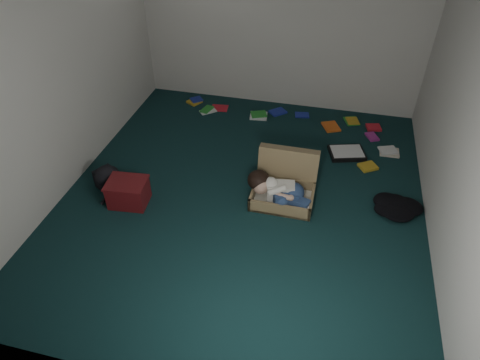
% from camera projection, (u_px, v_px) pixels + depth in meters
% --- Properties ---
extents(floor, '(4.50, 4.50, 0.00)m').
position_uv_depth(floor, '(243.00, 196.00, 4.90)').
color(floor, '#0F2A2A').
rests_on(floor, ground).
extents(wall_back, '(4.50, 0.00, 4.50)m').
position_uv_depth(wall_back, '(282.00, 17.00, 5.78)').
color(wall_back, silver).
rests_on(wall_back, ground).
extents(wall_front, '(4.50, 0.00, 4.50)m').
position_uv_depth(wall_front, '(151.00, 278.00, 2.38)').
color(wall_front, silver).
rests_on(wall_front, ground).
extents(wall_left, '(0.00, 4.50, 4.50)m').
position_uv_depth(wall_left, '(57.00, 72.00, 4.45)').
color(wall_left, silver).
rests_on(wall_left, ground).
extents(wall_right, '(0.00, 4.50, 4.50)m').
position_uv_depth(wall_right, '(467.00, 119.00, 3.72)').
color(wall_right, silver).
rests_on(wall_right, ground).
extents(suitcase, '(0.69, 0.67, 0.50)m').
position_uv_depth(suitcase, '(285.00, 184.00, 4.83)').
color(suitcase, '#8E774E').
rests_on(suitcase, floor).
extents(person, '(0.74, 0.36, 0.31)m').
position_uv_depth(person, '(278.00, 190.00, 4.68)').
color(person, silver).
rests_on(person, suitcase).
extents(maroon_bin, '(0.46, 0.38, 0.30)m').
position_uv_depth(maroon_bin, '(128.00, 192.00, 4.72)').
color(maroon_bin, '#5F1316').
rests_on(maroon_bin, floor).
extents(backpack, '(0.51, 0.48, 0.24)m').
position_uv_depth(backpack, '(109.00, 180.00, 4.93)').
color(backpack, black).
rests_on(backpack, floor).
extents(clothing_pile, '(0.53, 0.49, 0.14)m').
position_uv_depth(clothing_pile, '(398.00, 207.00, 4.65)').
color(clothing_pile, black).
rests_on(clothing_pile, floor).
extents(paper_tray, '(0.51, 0.44, 0.06)m').
position_uv_depth(paper_tray, '(347.00, 153.00, 5.51)').
color(paper_tray, black).
rests_on(paper_tray, floor).
extents(book_scatter, '(3.09, 1.33, 0.02)m').
position_uv_depth(book_scatter, '(300.00, 124.00, 6.10)').
color(book_scatter, gold).
rests_on(book_scatter, floor).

